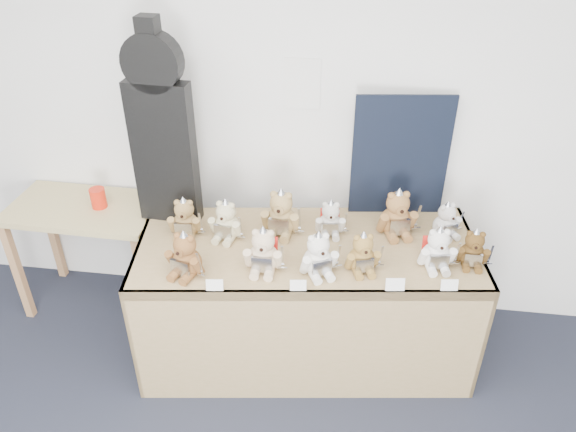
# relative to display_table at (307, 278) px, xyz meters

# --- Properties ---
(room_shell) EXTENTS (6.00, 6.00, 6.00)m
(room_shell) POSITION_rel_display_table_xyz_m (-0.11, 0.61, 0.92)
(room_shell) COLOR silver
(room_shell) RESTS_ON floor
(display_table) EXTENTS (2.03, 1.06, 0.81)m
(display_table) POSITION_rel_display_table_xyz_m (0.00, 0.00, 0.00)
(display_table) COLOR olive
(display_table) RESTS_ON floor
(side_table) EXTENTS (0.96, 0.55, 0.79)m
(side_table) POSITION_rel_display_table_xyz_m (-1.47, 0.33, 0.03)
(side_table) COLOR tan
(side_table) RESTS_ON floor
(guitar_case) EXTENTS (0.37, 0.13, 1.19)m
(guitar_case) POSITION_rel_display_table_xyz_m (-0.86, 0.27, 0.75)
(guitar_case) COLOR black
(guitar_case) RESTS_ON display_table
(navy_board) EXTENTS (0.56, 0.09, 0.75)m
(navy_board) POSITION_rel_display_table_xyz_m (0.48, 0.51, 0.55)
(navy_board) COLOR black
(navy_board) RESTS_ON display_table
(red_cup) EXTENTS (0.10, 0.10, 0.13)m
(red_cup) POSITION_rel_display_table_xyz_m (-1.36, 0.34, 0.22)
(red_cup) COLOR red
(red_cup) RESTS_ON side_table
(teddy_front_far_left) EXTENTS (0.23, 0.21, 0.28)m
(teddy_front_far_left) POSITION_rel_display_table_xyz_m (-0.61, -0.25, 0.28)
(teddy_front_far_left) COLOR brown
(teddy_front_far_left) RESTS_ON display_table
(teddy_front_left) EXTENTS (0.23, 0.19, 0.28)m
(teddy_front_left) POSITION_rel_display_table_xyz_m (-0.22, -0.16, 0.28)
(teddy_front_left) COLOR #C8AE8D
(teddy_front_left) RESTS_ON display_table
(teddy_front_centre) EXTENTS (0.23, 0.22, 0.28)m
(teddy_front_centre) POSITION_rel_display_table_xyz_m (0.07, -0.15, 0.28)
(teddy_front_centre) COLOR silver
(teddy_front_centre) RESTS_ON display_table
(teddy_front_right) EXTENTS (0.21, 0.19, 0.25)m
(teddy_front_right) POSITION_rel_display_table_xyz_m (0.30, -0.10, 0.27)
(teddy_front_right) COLOR olive
(teddy_front_right) RESTS_ON display_table
(teddy_front_far_right) EXTENTS (0.22, 0.20, 0.27)m
(teddy_front_far_right) POSITION_rel_display_table_xyz_m (0.69, -0.01, 0.28)
(teddy_front_far_right) COLOR silver
(teddy_front_far_right) RESTS_ON display_table
(teddy_front_end) EXTENTS (0.19, 0.15, 0.24)m
(teddy_front_end) POSITION_rel_display_table_xyz_m (0.88, 0.03, 0.27)
(teddy_front_end) COLOR #52391C
(teddy_front_end) RESTS_ON display_table
(teddy_back_left) EXTENTS (0.22, 0.19, 0.27)m
(teddy_back_left) POSITION_rel_display_table_xyz_m (-0.48, 0.10, 0.28)
(teddy_back_left) COLOR #BEB48B
(teddy_back_left) RESTS_ON display_table
(teddy_back_centre_left) EXTENTS (0.25, 0.21, 0.31)m
(teddy_back_centre_left) POSITION_rel_display_table_xyz_m (-0.18, 0.19, 0.29)
(teddy_back_centre_left) COLOR #9C804E
(teddy_back_centre_left) RESTS_ON display_table
(teddy_back_centre_right) EXTENTS (0.20, 0.17, 0.24)m
(teddy_back_centre_right) POSITION_rel_display_table_xyz_m (0.11, 0.22, 0.27)
(teddy_back_centre_right) COLOR beige
(teddy_back_centre_right) RESTS_ON display_table
(teddy_back_right) EXTENTS (0.26, 0.24, 0.31)m
(teddy_back_right) POSITION_rel_display_table_xyz_m (0.48, 0.28, 0.30)
(teddy_back_right) COLOR olive
(teddy_back_right) RESTS_ON display_table
(teddy_back_end) EXTENTS (0.19, 0.19, 0.24)m
(teddy_back_end) POSITION_rel_display_table_xyz_m (0.76, 0.29, 0.27)
(teddy_back_end) COLOR silver
(teddy_back_end) RESTS_ON display_table
(teddy_back_far_left) EXTENTS (0.22, 0.18, 0.26)m
(teddy_back_far_left) POSITION_rel_display_table_xyz_m (-0.72, 0.10, 0.28)
(teddy_back_far_left) COLOR olive
(teddy_back_far_left) RESTS_ON display_table
(entry_card_a) EXTENTS (0.09, 0.03, 0.06)m
(entry_card_a) POSITION_rel_display_table_xyz_m (-0.43, -0.37, 0.21)
(entry_card_a) COLOR silver
(entry_card_a) RESTS_ON display_table
(entry_card_b) EXTENTS (0.08, 0.03, 0.06)m
(entry_card_b) POSITION_rel_display_table_xyz_m (-0.02, -0.31, 0.20)
(entry_card_b) COLOR silver
(entry_card_b) RESTS_ON display_table
(entry_card_c) EXTENTS (0.10, 0.03, 0.07)m
(entry_card_c) POSITION_rel_display_table_xyz_m (0.47, -0.24, 0.21)
(entry_card_c) COLOR silver
(entry_card_c) RESTS_ON display_table
(entry_card_d) EXTENTS (0.09, 0.03, 0.06)m
(entry_card_d) POSITION_rel_display_table_xyz_m (0.74, -0.21, 0.21)
(entry_card_d) COLOR silver
(entry_card_d) RESTS_ON display_table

